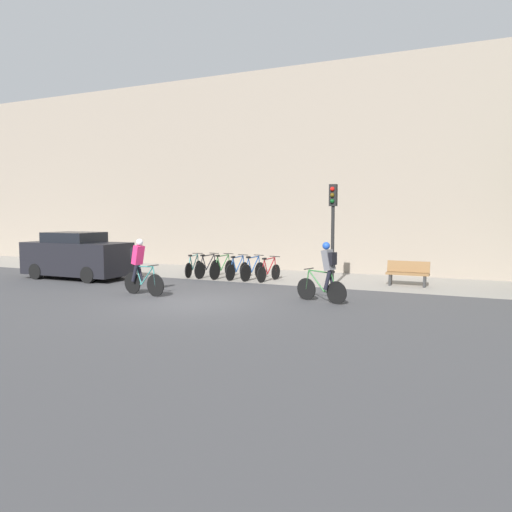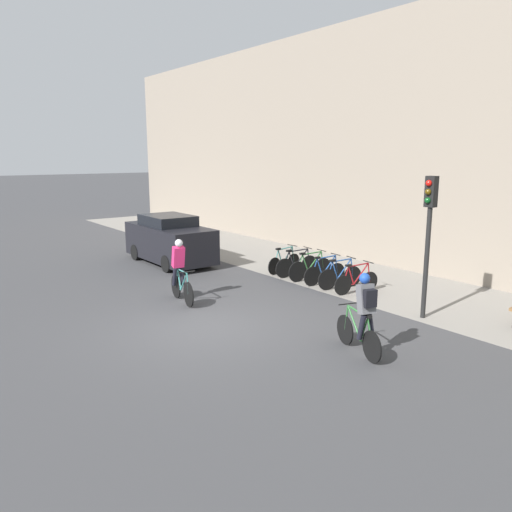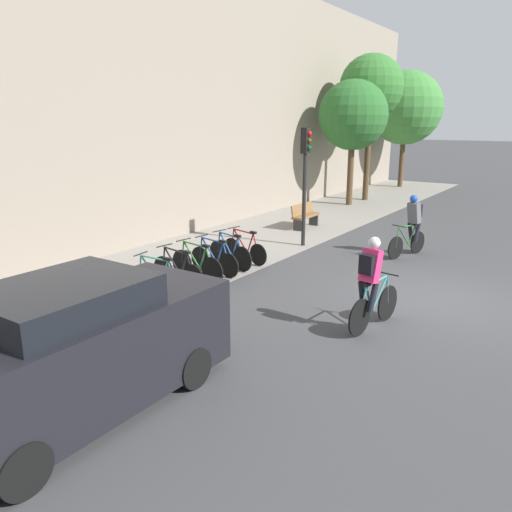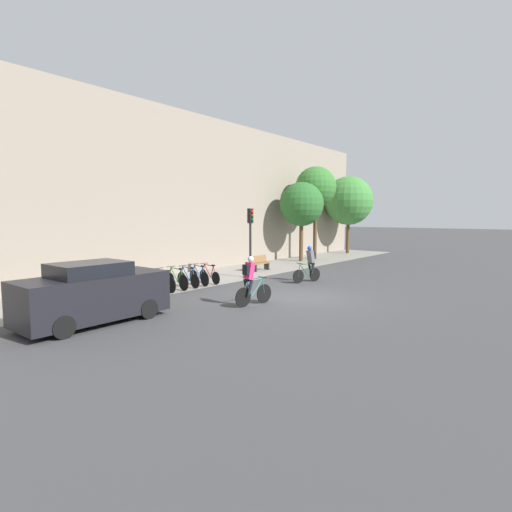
% 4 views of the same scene
% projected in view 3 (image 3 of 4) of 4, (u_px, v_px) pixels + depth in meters
% --- Properties ---
extents(ground, '(200.00, 200.00, 0.00)m').
position_uv_depth(ground, '(436.00, 300.00, 10.91)').
color(ground, '#3D3D3F').
extents(kerb_strip, '(44.00, 4.50, 0.01)m').
position_uv_depth(kerb_strip, '(200.00, 255.00, 14.57)').
color(kerb_strip, gray).
rests_on(kerb_strip, ground).
extents(building_facade, '(44.00, 0.60, 9.09)m').
position_uv_depth(building_facade, '(130.00, 95.00, 14.77)').
color(building_facade, gray).
rests_on(building_facade, ground).
extents(cyclist_pink, '(1.71, 0.52, 1.79)m').
position_uv_depth(cyclist_pink, '(372.00, 282.00, 9.11)').
color(cyclist_pink, black).
rests_on(cyclist_pink, ground).
extents(cyclist_grey, '(1.66, 0.63, 1.77)m').
position_uv_depth(cyclist_grey, '(412.00, 223.00, 14.35)').
color(cyclist_grey, black).
rests_on(cyclist_grey, ground).
extents(parked_bike_0, '(0.46, 1.61, 0.94)m').
position_uv_depth(parked_bike_0, '(157.00, 280.00, 11.09)').
color(parked_bike_0, black).
rests_on(parked_bike_0, ground).
extents(parked_bike_1, '(0.46, 1.73, 0.97)m').
position_uv_depth(parked_bike_1, '(178.00, 272.00, 11.62)').
color(parked_bike_1, black).
rests_on(parked_bike_1, ground).
extents(parked_bike_2, '(0.46, 1.75, 0.98)m').
position_uv_depth(parked_bike_2, '(197.00, 265.00, 12.15)').
color(parked_bike_2, black).
rests_on(parked_bike_2, ground).
extents(parked_bike_3, '(0.46, 1.65, 0.95)m').
position_uv_depth(parked_bike_3, '(214.00, 259.00, 12.69)').
color(parked_bike_3, black).
rests_on(parked_bike_3, ground).
extents(parked_bike_4, '(0.47, 1.60, 0.97)m').
position_uv_depth(parked_bike_4, '(230.00, 253.00, 13.23)').
color(parked_bike_4, black).
rests_on(parked_bike_4, ground).
extents(parked_bike_5, '(0.46, 1.61, 0.94)m').
position_uv_depth(parked_bike_5, '(245.00, 249.00, 13.77)').
color(parked_bike_5, black).
rests_on(parked_bike_5, ground).
extents(traffic_light_pole, '(0.26, 0.30, 3.61)m').
position_uv_depth(traffic_light_pole, '(305.00, 165.00, 15.08)').
color(traffic_light_pole, black).
rests_on(traffic_light_pole, ground).
extents(bench, '(1.48, 0.44, 0.89)m').
position_uv_depth(bench, '(305.00, 215.00, 18.23)').
color(bench, brown).
rests_on(bench, ground).
extents(parked_car, '(4.30, 1.84, 1.85)m').
position_uv_depth(parked_car, '(76.00, 351.00, 6.50)').
color(parked_car, black).
rests_on(parked_car, ground).
extents(street_tree_0, '(3.12, 3.12, 5.62)m').
position_uv_depth(street_tree_0, '(353.00, 115.00, 22.41)').
color(street_tree_0, '#4C3823').
rests_on(street_tree_0, ground).
extents(street_tree_1, '(3.01, 3.01, 6.87)m').
position_uv_depth(street_tree_1, '(371.00, 88.00, 23.52)').
color(street_tree_1, '#4C3823').
rests_on(street_tree_1, ground).
extents(street_tree_2, '(4.19, 4.19, 6.64)m').
position_uv_depth(street_tree_2, '(406.00, 108.00, 28.74)').
color(street_tree_2, '#4C3823').
rests_on(street_tree_2, ground).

